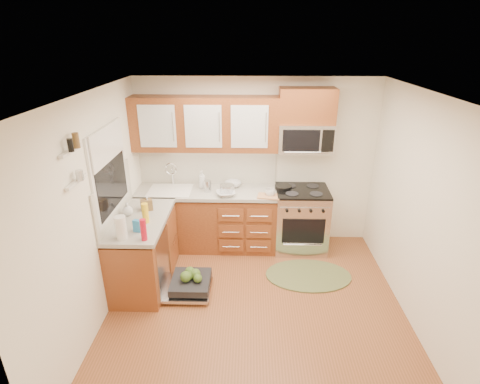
{
  "coord_description": "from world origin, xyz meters",
  "views": [
    {
      "loc": [
        -0.09,
        -3.58,
        3.03
      ],
      "look_at": [
        -0.21,
        0.85,
        1.15
      ],
      "focal_mm": 28.0,
      "sensor_mm": 36.0,
      "label": 1
    }
  ],
  "objects_px": {
    "cup": "(270,193)",
    "rug": "(308,275)",
    "upper_cabinets": "(205,124)",
    "bowl_a": "(226,194)",
    "dishwasher": "(188,285)",
    "paper_towel_roll": "(121,228)",
    "skillet": "(283,187)",
    "sink": "(171,198)",
    "bowl_b": "(233,184)",
    "microwave": "(305,137)",
    "range": "(301,219)",
    "stock_pot": "(227,189)",
    "cutting_board": "(269,196)"
  },
  "relations": [
    {
      "from": "microwave",
      "to": "stock_pot",
      "type": "distance_m",
      "value": 1.32
    },
    {
      "from": "sink",
      "to": "bowl_b",
      "type": "relative_size",
      "value": 2.57
    },
    {
      "from": "rug",
      "to": "paper_towel_roll",
      "type": "relative_size",
      "value": 4.3
    },
    {
      "from": "range",
      "to": "dishwasher",
      "type": "relative_size",
      "value": 1.36
    },
    {
      "from": "skillet",
      "to": "cutting_board",
      "type": "distance_m",
      "value": 0.34
    },
    {
      "from": "skillet",
      "to": "bowl_b",
      "type": "distance_m",
      "value": 0.75
    },
    {
      "from": "cup",
      "to": "microwave",
      "type": "bearing_deg",
      "value": 32.01
    },
    {
      "from": "range",
      "to": "cup",
      "type": "relative_size",
      "value": 7.1
    },
    {
      "from": "skillet",
      "to": "stock_pot",
      "type": "bearing_deg",
      "value": -170.0
    },
    {
      "from": "dishwasher",
      "to": "cup",
      "type": "xyz_separation_m",
      "value": [
        1.06,
        0.95,
        0.88
      ]
    },
    {
      "from": "dishwasher",
      "to": "cutting_board",
      "type": "height_order",
      "value": "cutting_board"
    },
    {
      "from": "sink",
      "to": "dishwasher",
      "type": "distance_m",
      "value": 1.38
    },
    {
      "from": "paper_towel_roll",
      "to": "bowl_b",
      "type": "distance_m",
      "value": 1.96
    },
    {
      "from": "dishwasher",
      "to": "cup",
      "type": "relative_size",
      "value": 5.23
    },
    {
      "from": "cup",
      "to": "rug",
      "type": "bearing_deg",
      "value": -48.13
    },
    {
      "from": "skillet",
      "to": "sink",
      "type": "bearing_deg",
      "value": -177.9
    },
    {
      "from": "upper_cabinets",
      "to": "cutting_board",
      "type": "bearing_deg",
      "value": -21.42
    },
    {
      "from": "microwave",
      "to": "stock_pot",
      "type": "height_order",
      "value": "microwave"
    },
    {
      "from": "upper_cabinets",
      "to": "paper_towel_roll",
      "type": "height_order",
      "value": "upper_cabinets"
    },
    {
      "from": "range",
      "to": "stock_pot",
      "type": "height_order",
      "value": "stock_pot"
    },
    {
      "from": "skillet",
      "to": "bowl_b",
      "type": "bearing_deg",
      "value": 170.79
    },
    {
      "from": "range",
      "to": "dishwasher",
      "type": "xyz_separation_m",
      "value": [
        -1.54,
        -1.13,
        -0.38
      ]
    },
    {
      "from": "rug",
      "to": "paper_towel_roll",
      "type": "bearing_deg",
      "value": -163.89
    },
    {
      "from": "upper_cabinets",
      "to": "microwave",
      "type": "xyz_separation_m",
      "value": [
        1.41,
        -0.02,
        -0.18
      ]
    },
    {
      "from": "stock_pot",
      "to": "upper_cabinets",
      "type": "bearing_deg",
      "value": 142.88
    },
    {
      "from": "paper_towel_roll",
      "to": "bowl_a",
      "type": "height_order",
      "value": "paper_towel_roll"
    },
    {
      "from": "bowl_b",
      "to": "cup",
      "type": "distance_m",
      "value": 0.64
    },
    {
      "from": "stock_pot",
      "to": "bowl_a",
      "type": "bearing_deg",
      "value": -97.56
    },
    {
      "from": "bowl_a",
      "to": "bowl_b",
      "type": "xyz_separation_m",
      "value": [
        0.09,
        0.35,
        0.01
      ]
    },
    {
      "from": "rug",
      "to": "bowl_a",
      "type": "bearing_deg",
      "value": 153.09
    },
    {
      "from": "rug",
      "to": "microwave",
      "type": "bearing_deg",
      "value": 92.59
    },
    {
      "from": "microwave",
      "to": "paper_towel_roll",
      "type": "distance_m",
      "value": 2.74
    },
    {
      "from": "rug",
      "to": "stock_pot",
      "type": "height_order",
      "value": "stock_pot"
    },
    {
      "from": "range",
      "to": "cup",
      "type": "distance_m",
      "value": 0.72
    },
    {
      "from": "cutting_board",
      "to": "paper_towel_roll",
      "type": "relative_size",
      "value": 1.15
    },
    {
      "from": "paper_towel_roll",
      "to": "bowl_a",
      "type": "xyz_separation_m",
      "value": [
        1.08,
        1.22,
        -0.1
      ]
    },
    {
      "from": "bowl_b",
      "to": "rug",
      "type": "bearing_deg",
      "value": -41.36
    },
    {
      "from": "sink",
      "to": "cutting_board",
      "type": "relative_size",
      "value": 2.0
    },
    {
      "from": "dishwasher",
      "to": "bowl_a",
      "type": "relative_size",
      "value": 2.67
    },
    {
      "from": "bowl_b",
      "to": "upper_cabinets",
      "type": "bearing_deg",
      "value": -176.32
    },
    {
      "from": "microwave",
      "to": "skillet",
      "type": "distance_m",
      "value": 0.78
    },
    {
      "from": "sink",
      "to": "cutting_board",
      "type": "distance_m",
      "value": 1.45
    },
    {
      "from": "bowl_b",
      "to": "bowl_a",
      "type": "bearing_deg",
      "value": -103.83
    },
    {
      "from": "dishwasher",
      "to": "bowl_b",
      "type": "xyz_separation_m",
      "value": [
        0.52,
        1.3,
        0.86
      ]
    },
    {
      "from": "upper_cabinets",
      "to": "bowl_a",
      "type": "bearing_deg",
      "value": -47.07
    },
    {
      "from": "rug",
      "to": "dishwasher",
      "type": "bearing_deg",
      "value": -166.81
    },
    {
      "from": "rug",
      "to": "skillet",
      "type": "relative_size",
      "value": 4.69
    },
    {
      "from": "rug",
      "to": "stock_pot",
      "type": "relative_size",
      "value": 5.55
    },
    {
      "from": "sink",
      "to": "skillet",
      "type": "xyz_separation_m",
      "value": [
        1.65,
        0.06,
        0.17
      ]
    },
    {
      "from": "skillet",
      "to": "upper_cabinets",
      "type": "bearing_deg",
      "value": 175.2
    }
  ]
}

